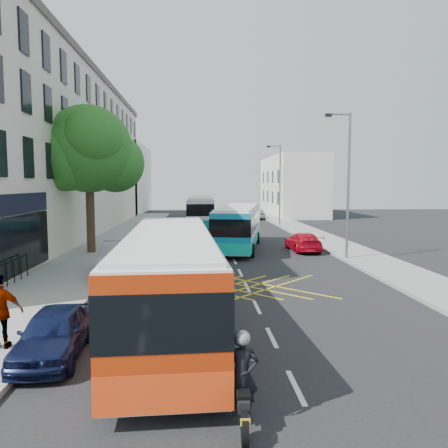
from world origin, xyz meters
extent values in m
plane|color=black|center=(0.00, 0.00, 0.00)|extent=(120.00, 120.00, 0.00)
cube|color=gray|center=(-8.50, 15.00, 0.07)|extent=(5.00, 70.00, 0.15)
cube|color=gray|center=(7.50, 15.00, 0.07)|extent=(3.00, 70.00, 0.15)
cube|color=beige|center=(-14.00, 24.50, 6.50)|extent=(8.00, 45.00, 13.00)
cube|color=#59544C|center=(-14.00, 24.50, 13.25)|extent=(8.30, 45.00, 0.50)
cube|color=black|center=(-9.95, 8.00, 3.40)|extent=(0.12, 7.00, 0.90)
cube|color=black|center=(-9.95, 8.00, 1.60)|extent=(0.12, 7.00, 2.60)
cube|color=silver|center=(-14.00, 55.00, 5.00)|extent=(8.00, 20.00, 10.00)
cube|color=silver|center=(11.00, 48.00, 4.00)|extent=(6.00, 18.00, 8.00)
cylinder|color=#382619|center=(-8.50, 15.00, 2.35)|extent=(0.50, 0.50, 4.40)
sphere|color=#19571A|center=(-8.50, 15.00, 6.35)|extent=(5.20, 5.20, 5.20)
sphere|color=#19571A|center=(-7.10, 15.80, 5.55)|extent=(3.60, 3.60, 3.60)
sphere|color=#19571A|center=(-9.70, 14.40, 5.75)|extent=(3.80, 3.80, 3.80)
sphere|color=#19571A|center=(-7.90, 13.70, 6.95)|extent=(3.40, 3.40, 3.40)
sphere|color=#19571A|center=(-9.30, 16.10, 7.35)|extent=(3.20, 3.20, 3.20)
cylinder|color=slate|center=(6.30, 12.00, 4.15)|extent=(0.14, 0.14, 8.00)
cylinder|color=slate|center=(5.70, 12.00, 8.05)|extent=(1.20, 0.10, 0.10)
cube|color=black|center=(5.10, 12.00, 8.00)|extent=(0.35, 0.15, 0.18)
cylinder|color=slate|center=(6.30, 32.00, 4.15)|extent=(0.14, 0.14, 8.00)
cylinder|color=slate|center=(5.70, 32.00, 8.05)|extent=(1.20, 0.10, 0.10)
cube|color=black|center=(5.10, 32.00, 8.00)|extent=(0.35, 0.15, 0.18)
cube|color=silver|center=(-2.85, 0.64, 1.58)|extent=(2.78, 10.46, 2.50)
cube|color=silver|center=(-2.85, 0.64, 2.88)|extent=(2.58, 10.25, 0.11)
cube|color=black|center=(-2.85, 0.64, 1.93)|extent=(2.84, 10.52, 1.04)
cube|color=#EB4013|center=(-2.85, 0.64, 0.71)|extent=(2.83, 10.51, 0.71)
cube|color=#B12A09|center=(-2.64, -4.51, 1.60)|extent=(2.40, 0.20, 2.36)
cube|color=#FF0C0C|center=(-3.57, -4.56, 0.94)|extent=(0.25, 0.07, 0.25)
cube|color=#FF0C0C|center=(-1.71, -4.48, 0.94)|extent=(0.25, 0.07, 0.25)
cylinder|color=black|center=(-4.14, 3.42, 0.42)|extent=(0.30, 0.86, 0.85)
cylinder|color=black|center=(-1.79, 3.52, 0.42)|extent=(0.30, 0.86, 0.85)
cylinder|color=black|center=(-3.89, -2.89, 0.42)|extent=(0.30, 0.86, 0.85)
cylinder|color=black|center=(-1.53, -2.80, 0.42)|extent=(0.30, 0.86, 0.85)
cube|color=silver|center=(0.66, 16.80, 1.51)|extent=(4.09, 10.18, 2.39)
cube|color=silver|center=(0.66, 16.80, 2.75)|extent=(3.87, 9.95, 0.11)
cube|color=black|center=(0.66, 16.80, 1.85)|extent=(4.16, 10.25, 0.99)
cube|color=#0EB09E|center=(0.66, 16.80, 0.68)|extent=(4.14, 10.24, 0.68)
cube|color=#0D78A2|center=(-0.27, 11.95, 1.53)|extent=(2.27, 0.53, 2.26)
cube|color=#FF0C0C|center=(-1.13, 12.10, 0.90)|extent=(0.26, 0.11, 0.25)
cube|color=#FF0C0C|center=(0.59, 11.77, 0.90)|extent=(0.26, 0.11, 0.25)
cylinder|color=black|center=(0.06, 19.67, 0.41)|extent=(0.40, 0.85, 0.81)
cylinder|color=black|center=(2.28, 19.24, 0.41)|extent=(0.40, 0.85, 0.81)
cylinder|color=black|center=(-1.08, 13.73, 0.41)|extent=(0.40, 0.85, 0.81)
cylinder|color=black|center=(1.14, 13.30, 0.41)|extent=(0.40, 0.85, 0.81)
cube|color=silver|center=(-1.63, 31.78, 1.62)|extent=(2.73, 10.70, 2.56)
cube|color=silver|center=(-1.63, 31.78, 2.95)|extent=(2.53, 10.48, 0.12)
cube|color=black|center=(-1.63, 31.78, 1.98)|extent=(2.79, 10.76, 1.06)
cube|color=#0B858B|center=(-1.63, 31.78, 0.73)|extent=(2.78, 10.75, 0.73)
cube|color=white|center=(-1.78, 26.50, 1.64)|extent=(2.46, 0.17, 2.42)
cube|color=#FF0C0C|center=(-2.74, 26.52, 0.97)|extent=(0.25, 0.07, 0.25)
cube|color=#FF0C0C|center=(-0.82, 26.46, 0.97)|extent=(0.25, 0.07, 0.25)
cylinder|color=black|center=(-2.75, 34.72, 0.44)|extent=(0.30, 0.88, 0.87)
cylinder|color=black|center=(-0.33, 34.65, 0.44)|extent=(0.30, 0.88, 0.87)
cylinder|color=black|center=(-2.94, 28.24, 0.44)|extent=(0.30, 0.88, 0.87)
cylinder|color=black|center=(-0.52, 28.17, 0.44)|extent=(0.30, 0.88, 0.87)
cylinder|color=black|center=(-1.30, -5.00, 0.29)|extent=(0.14, 0.59, 0.58)
cylinder|color=black|center=(-1.24, -3.63, 0.29)|extent=(0.14, 0.59, 0.58)
cube|color=black|center=(-1.27, -4.32, 0.57)|extent=(0.25, 1.10, 0.20)
cube|color=black|center=(-1.26, -4.09, 0.73)|extent=(0.27, 0.42, 0.18)
cube|color=black|center=(-1.28, -4.54, 0.68)|extent=(0.26, 0.47, 0.09)
cylinder|color=slate|center=(-1.24, -3.68, 0.64)|extent=(0.07, 0.40, 0.77)
cylinder|color=slate|center=(-1.25, -3.82, 0.96)|extent=(0.55, 0.06, 0.04)
cube|color=gold|center=(-1.31, -5.15, 0.50)|extent=(0.16, 0.03, 0.12)
imported|color=black|center=(-1.28, -4.36, 0.92)|extent=(0.59, 0.40, 1.57)
sphere|color=#99999E|center=(-1.28, -4.36, 1.59)|extent=(0.27, 0.27, 0.27)
imported|color=#0D1436|center=(-5.60, -1.03, 0.62)|extent=(1.62, 3.68, 1.23)
imported|color=#969A9D|center=(-5.60, 8.55, 0.79)|extent=(2.07, 4.93, 1.58)
imported|color=red|center=(4.70, 15.54, 0.60)|extent=(1.76, 4.14, 1.19)
imported|color=#393A40|center=(-1.00, 45.66, 0.67)|extent=(2.64, 4.98, 1.33)
imported|color=#9EA1A6|center=(5.30, 40.87, 0.68)|extent=(1.73, 4.02, 1.35)
imported|color=black|center=(4.91, 45.86, 0.63)|extent=(1.54, 3.90, 1.26)
imported|color=gray|center=(-7.00, -0.74, 1.10)|extent=(1.13, 0.53, 1.89)
camera|label=1|loc=(-2.06, -11.73, 4.28)|focal=35.00mm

